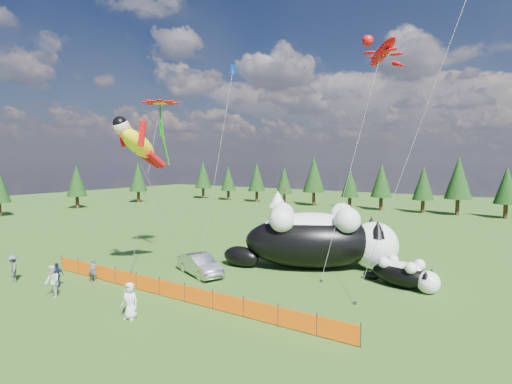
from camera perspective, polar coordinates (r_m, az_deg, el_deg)
ground at (r=26.13m, az=-7.13°, el=-13.03°), size 160.00×160.00×0.00m
safety_fence at (r=23.89m, az=-11.94°, el=-13.52°), size 22.06×0.06×1.10m
tree_line at (r=66.08m, az=19.00°, el=0.87°), size 90.00×4.00×8.00m
festival_tents at (r=59.53m, az=28.05°, el=-2.29°), size 50.00×3.20×2.80m
cat_large at (r=29.68m, az=9.00°, el=-6.52°), size 11.86×8.66×4.67m
cat_small at (r=26.84m, az=20.38°, el=-10.88°), size 4.96×2.66×1.82m
car at (r=28.15m, az=-7.99°, el=-10.26°), size 4.54×2.96×1.41m
spectator_a at (r=28.24m, az=-22.27°, el=-10.35°), size 0.68×0.60×1.56m
spectator_b at (r=26.16m, az=-27.12°, el=-11.33°), size 1.02×0.75×1.88m
spectator_c at (r=28.23m, az=-26.60°, el=-10.53°), size 1.00×0.85×1.53m
spectator_d at (r=30.58m, az=-31.42°, el=-9.31°), size 1.31×1.03×1.80m
spectator_e at (r=21.43m, az=-17.57°, el=-14.59°), size 1.01×0.78×1.83m
superhero_kite at (r=27.28m, az=-16.45°, el=6.59°), size 4.71×6.23×11.12m
gecko_kite at (r=32.83m, az=17.63°, el=18.50°), size 5.47×9.99×17.62m
flower_kite at (r=31.58m, az=-13.53°, el=12.01°), size 3.55×5.37×12.58m
diamond_kite_a at (r=30.25m, az=-3.59°, el=15.47°), size 0.84×5.03×15.42m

